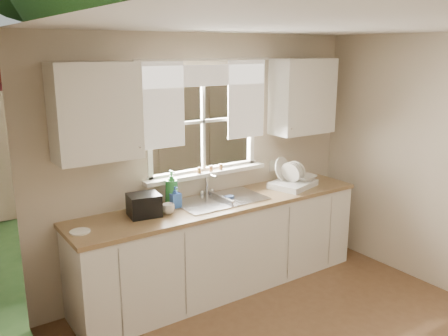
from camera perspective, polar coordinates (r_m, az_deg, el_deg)
room_walls at (r=3.29m, az=17.22°, el=-6.26°), size 3.62×4.02×2.50m
ceiling at (r=3.14m, az=17.99°, el=16.26°), size 3.60×4.00×0.02m
window at (r=4.73m, az=-2.41°, el=3.63°), size 1.38×0.16×1.06m
curtains at (r=4.63m, az=-2.12°, el=9.00°), size 1.50×0.03×0.81m
base_cabinets at (r=4.78m, az=-0.21°, el=-9.44°), size 3.00×0.62×0.87m
countertop at (r=4.62m, az=-0.21°, el=-4.26°), size 3.04×0.65×0.04m
upper_cabinet_left at (r=4.02m, az=-15.20°, el=6.54°), size 0.70×0.33×0.80m
upper_cabinet_right at (r=5.24m, az=9.44°, el=8.51°), size 0.70×0.33×0.80m
wall_outlet at (r=5.31m, az=5.81°, el=0.26°), size 0.08×0.01×0.12m
sill_jars at (r=4.76m, az=-1.64°, el=-0.06°), size 0.30×0.04×0.06m
sink at (r=4.66m, az=-0.43°, el=-4.76°), size 0.88×0.52×0.40m
dish_rack at (r=5.12m, az=8.22°, el=-1.58°), size 0.56×0.48×0.31m
bowl at (r=5.17m, az=9.71°, el=-1.16°), size 0.26×0.26×0.06m
soap_bottle_a at (r=4.47m, az=-6.31°, el=-2.41°), size 0.14×0.14×0.34m
soap_bottle_b at (r=4.44m, az=-5.89°, el=-3.46°), size 0.09×0.10×0.20m
soap_bottle_c at (r=4.36m, az=-10.15°, el=-4.07°), size 0.17×0.17×0.18m
saucer at (r=4.03m, az=-16.94°, el=-7.34°), size 0.17×0.17×0.01m
cup at (r=4.29m, az=-6.73°, el=-4.90°), size 0.12×0.12×0.09m
black_appliance at (r=4.25m, az=-9.61°, el=-4.41°), size 0.30×0.27×0.20m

